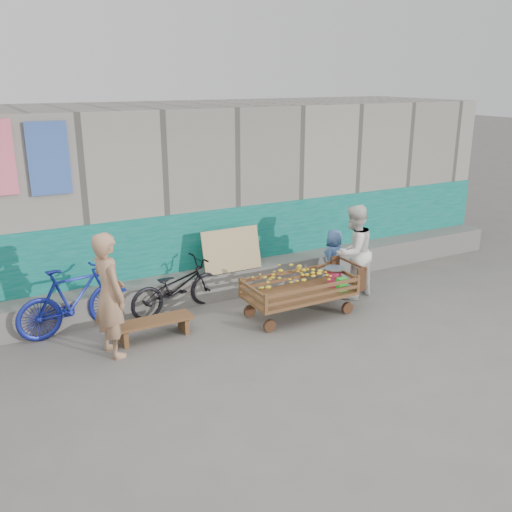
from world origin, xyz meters
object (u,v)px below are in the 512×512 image
banana_cart (298,283)px  vendor_man (109,295)px  bench (154,324)px  child (334,259)px  bicycle_dark (176,287)px  woman (353,252)px  bicycle_blue (74,300)px

banana_cart → vendor_man: (-2.78, 0.10, 0.30)m
bench → vendor_man: size_ratio=0.66×
child → bicycle_dark: bearing=-37.8°
bicycle_dark → child: bearing=-105.8°
vendor_man → woman: 3.98m
bench → vendor_man: 0.90m
banana_cart → vendor_man: bearing=177.9°
vendor_man → child: (3.98, 0.64, -0.32)m
banana_cart → bench: bearing=172.0°
woman → banana_cart: bearing=-3.0°
banana_cart → vendor_man: vendor_man is taller
woman → bicycle_blue: size_ratio=0.95×
banana_cart → child: child is taller
banana_cart → bicycle_blue: bicycle_blue is taller
woman → bicycle_blue: (-4.26, 0.78, -0.28)m
bench → child: (3.36, 0.44, 0.31)m
child → bicycle_dark: (-2.75, 0.26, -0.10)m
child → bicycle_dark: size_ratio=0.66×
bicycle_blue → banana_cart: bearing=-115.8°
vendor_man → woman: size_ratio=1.07×
banana_cart → woman: 1.25m
bench → vendor_man: (-0.62, -0.20, 0.63)m
vendor_man → bicycle_dark: vendor_man is taller
woman → bicycle_blue: 4.34m
bench → bicycle_dark: 0.96m
bicycle_dark → vendor_man: bearing=116.0°
vendor_man → bicycle_blue: vendor_man is taller
banana_cart → bicycle_dark: bearing=146.8°
bicycle_blue → bench: bearing=-135.6°
child → bicycle_blue: size_ratio=0.63×
child → bicycle_blue: bearing=-35.9°
banana_cart → woman: woman is taller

